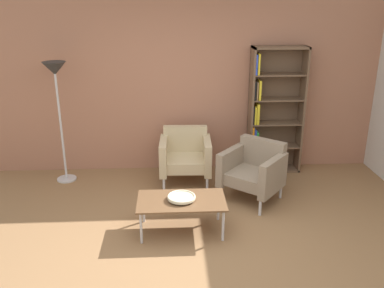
{
  "coord_description": "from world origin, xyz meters",
  "views": [
    {
      "loc": [
        -0.34,
        -3.66,
        2.57
      ],
      "look_at": [
        -0.09,
        0.84,
        0.95
      ],
      "focal_mm": 38.53,
      "sensor_mm": 36.0,
      "label": 1
    }
  ],
  "objects_px": {
    "decorative_bowl": "(181,197)",
    "armchair_spare_guest": "(254,170)",
    "armchair_corner_red": "(185,155)",
    "bookshelf_tall": "(271,112)",
    "coffee_table_low": "(182,202)",
    "floor_lamp_torchiere": "(56,83)"
  },
  "relations": [
    {
      "from": "coffee_table_low",
      "to": "armchair_corner_red",
      "type": "distance_m",
      "value": 1.37
    },
    {
      "from": "decorative_bowl",
      "to": "armchair_corner_red",
      "type": "xyz_separation_m",
      "value": [
        0.1,
        1.36,
        -0.02
      ]
    },
    {
      "from": "coffee_table_low",
      "to": "decorative_bowl",
      "type": "xyz_separation_m",
      "value": [
        -0.0,
        0.0,
        0.07
      ]
    },
    {
      "from": "decorative_bowl",
      "to": "armchair_corner_red",
      "type": "distance_m",
      "value": 1.36
    },
    {
      "from": "bookshelf_tall",
      "to": "coffee_table_low",
      "type": "xyz_separation_m",
      "value": [
        -1.41,
        -1.75,
        -0.56
      ]
    },
    {
      "from": "bookshelf_tall",
      "to": "floor_lamp_torchiere",
      "type": "height_order",
      "value": "bookshelf_tall"
    },
    {
      "from": "coffee_table_low",
      "to": "armchair_corner_red",
      "type": "bearing_deg",
      "value": 85.89
    },
    {
      "from": "decorative_bowl",
      "to": "floor_lamp_torchiere",
      "type": "height_order",
      "value": "floor_lamp_torchiere"
    },
    {
      "from": "decorative_bowl",
      "to": "armchair_spare_guest",
      "type": "distance_m",
      "value": 1.25
    },
    {
      "from": "bookshelf_tall",
      "to": "armchair_spare_guest",
      "type": "xyz_separation_m",
      "value": [
        -0.43,
        -0.97,
        -0.51
      ]
    },
    {
      "from": "armchair_corner_red",
      "to": "floor_lamp_torchiere",
      "type": "distance_m",
      "value": 2.05
    },
    {
      "from": "bookshelf_tall",
      "to": "coffee_table_low",
      "type": "distance_m",
      "value": 2.31
    },
    {
      "from": "floor_lamp_torchiere",
      "to": "decorative_bowl",
      "type": "bearing_deg",
      "value": -42.23
    },
    {
      "from": "decorative_bowl",
      "to": "armchair_corner_red",
      "type": "relative_size",
      "value": 0.41
    },
    {
      "from": "floor_lamp_torchiere",
      "to": "bookshelf_tall",
      "type": "bearing_deg",
      "value": 4.36
    },
    {
      "from": "armchair_spare_guest",
      "to": "floor_lamp_torchiere",
      "type": "bearing_deg",
      "value": -155.68
    },
    {
      "from": "bookshelf_tall",
      "to": "floor_lamp_torchiere",
      "type": "relative_size",
      "value": 1.09
    },
    {
      "from": "armchair_corner_red",
      "to": "floor_lamp_torchiere",
      "type": "bearing_deg",
      "value": 177.21
    },
    {
      "from": "armchair_corner_red",
      "to": "floor_lamp_torchiere",
      "type": "height_order",
      "value": "floor_lamp_torchiere"
    },
    {
      "from": "armchair_corner_red",
      "to": "armchair_spare_guest",
      "type": "relative_size",
      "value": 0.82
    },
    {
      "from": "armchair_spare_guest",
      "to": "floor_lamp_torchiere",
      "type": "height_order",
      "value": "floor_lamp_torchiere"
    },
    {
      "from": "bookshelf_tall",
      "to": "coffee_table_low",
      "type": "relative_size",
      "value": 1.9
    }
  ]
}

